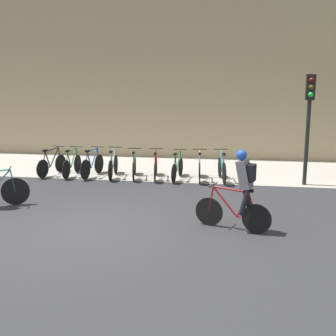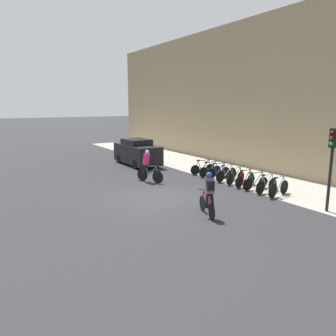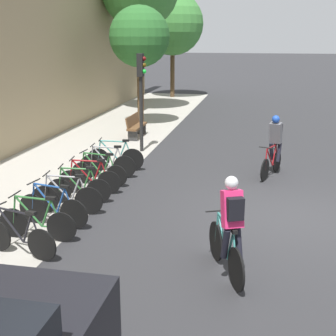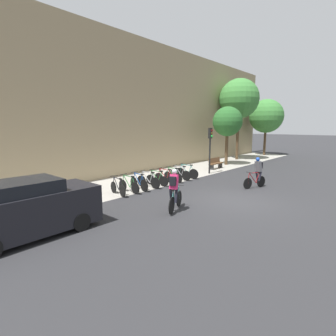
{
  "view_description": "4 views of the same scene",
  "coord_description": "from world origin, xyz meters",
  "px_view_note": "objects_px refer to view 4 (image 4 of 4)",
  "views": [
    {
      "loc": [
        3.07,
        -8.34,
        3.12
      ],
      "look_at": [
        1.48,
        1.95,
        0.99
      ],
      "focal_mm": 45.0,
      "sensor_mm": 36.0,
      "label": 1
    },
    {
      "loc": [
        12.66,
        -7.34,
        4.26
      ],
      "look_at": [
        -1.01,
        1.21,
        1.12
      ],
      "focal_mm": 35.0,
      "sensor_mm": 36.0,
      "label": 2
    },
    {
      "loc": [
        -10.21,
        0.73,
        3.95
      ],
      "look_at": [
        -0.36,
        2.75,
        1.08
      ],
      "focal_mm": 50.0,
      "sensor_mm": 36.0,
      "label": 3
    },
    {
      "loc": [
        -11.07,
        -5.57,
        3.52
      ],
      "look_at": [
        -0.8,
        3.54,
        1.29
      ],
      "focal_mm": 28.0,
      "sensor_mm": 36.0,
      "label": 4
    }
  ],
  "objects_px": {
    "parked_bike_1": "(129,185)",
    "parked_bike_6": "(173,176)",
    "parked_car": "(28,210)",
    "parked_bike_3": "(148,181)",
    "parked_bike_5": "(165,177)",
    "cyclist_pink": "(174,189)",
    "cyclist_grey": "(257,171)",
    "traffic_light_pole": "(210,142)",
    "parked_bike_7": "(180,174)",
    "parked_bike_0": "(118,188)",
    "bench": "(216,163)",
    "parked_bike_4": "(157,179)",
    "parked_bike_2": "(139,183)",
    "parked_bike_8": "(187,172)"
  },
  "relations": [
    {
      "from": "parked_bike_1",
      "to": "parked_bike_8",
      "type": "xyz_separation_m",
      "value": [
        5.06,
        0.0,
        0.02
      ]
    },
    {
      "from": "cyclist_pink",
      "to": "traffic_light_pole",
      "type": "distance_m",
      "value": 9.28
    },
    {
      "from": "parked_bike_1",
      "to": "bench",
      "type": "bearing_deg",
      "value": 3.89
    },
    {
      "from": "parked_bike_1",
      "to": "parked_bike_4",
      "type": "bearing_deg",
      "value": 0.02
    },
    {
      "from": "cyclist_pink",
      "to": "parked_bike_4",
      "type": "xyz_separation_m",
      "value": [
        2.96,
        3.84,
        -0.56
      ]
    },
    {
      "from": "bench",
      "to": "parked_bike_7",
      "type": "bearing_deg",
      "value": -173.06
    },
    {
      "from": "parked_bike_6",
      "to": "parked_car",
      "type": "xyz_separation_m",
      "value": [
        -9.38,
        -1.96,
        0.52
      ]
    },
    {
      "from": "parked_bike_6",
      "to": "parked_bike_3",
      "type": "bearing_deg",
      "value": 179.98
    },
    {
      "from": "parked_bike_1",
      "to": "parked_bike_4",
      "type": "distance_m",
      "value": 2.17
    },
    {
      "from": "parked_bike_1",
      "to": "parked_bike_8",
      "type": "height_order",
      "value": "parked_bike_8"
    },
    {
      "from": "traffic_light_pole",
      "to": "parked_car",
      "type": "height_order",
      "value": "traffic_light_pole"
    },
    {
      "from": "parked_car",
      "to": "parked_bike_5",
      "type": "bearing_deg",
      "value": 12.78
    },
    {
      "from": "cyclist_pink",
      "to": "parked_bike_1",
      "type": "distance_m",
      "value": 3.96
    },
    {
      "from": "parked_car",
      "to": "parked_bike_3",
      "type": "bearing_deg",
      "value": 15.24
    },
    {
      "from": "parked_bike_8",
      "to": "cyclist_pink",
      "type": "bearing_deg",
      "value": -146.71
    },
    {
      "from": "parked_bike_4",
      "to": "parked_bike_7",
      "type": "bearing_deg",
      "value": 0.01
    },
    {
      "from": "parked_bike_8",
      "to": "parked_bike_2",
      "type": "bearing_deg",
      "value": -180.0
    },
    {
      "from": "parked_bike_5",
      "to": "traffic_light_pole",
      "type": "relative_size",
      "value": 0.48
    },
    {
      "from": "bench",
      "to": "parked_car",
      "type": "height_order",
      "value": "parked_car"
    },
    {
      "from": "cyclist_grey",
      "to": "traffic_light_pole",
      "type": "relative_size",
      "value": 0.52
    },
    {
      "from": "parked_bike_7",
      "to": "cyclist_pink",
      "type": "bearing_deg",
      "value": -143.16
    },
    {
      "from": "parked_bike_1",
      "to": "parked_bike_6",
      "type": "bearing_deg",
      "value": -0.0
    },
    {
      "from": "cyclist_pink",
      "to": "traffic_light_pole",
      "type": "height_order",
      "value": "traffic_light_pole"
    },
    {
      "from": "cyclist_pink",
      "to": "parked_car",
      "type": "bearing_deg",
      "value": 159.29
    },
    {
      "from": "parked_bike_6",
      "to": "traffic_light_pole",
      "type": "relative_size",
      "value": 0.48
    },
    {
      "from": "cyclist_pink",
      "to": "parked_bike_7",
      "type": "relative_size",
      "value": 1.1
    },
    {
      "from": "parked_bike_0",
      "to": "traffic_light_pole",
      "type": "distance_m",
      "value": 8.56
    },
    {
      "from": "parked_bike_0",
      "to": "traffic_light_pole",
      "type": "bearing_deg",
      "value": -1.09
    },
    {
      "from": "bench",
      "to": "parked_bike_4",
      "type": "bearing_deg",
      "value": -175.02
    },
    {
      "from": "cyclist_pink",
      "to": "parked_car",
      "type": "relative_size",
      "value": 0.42
    },
    {
      "from": "parked_bike_1",
      "to": "parked_bike_7",
      "type": "xyz_separation_m",
      "value": [
        4.34,
        0.0,
        0.01
      ]
    },
    {
      "from": "parked_bike_4",
      "to": "bench",
      "type": "height_order",
      "value": "parked_bike_4"
    },
    {
      "from": "cyclist_grey",
      "to": "bench",
      "type": "xyz_separation_m",
      "value": [
        4.21,
        5.31,
        -0.48
      ]
    },
    {
      "from": "cyclist_grey",
      "to": "parked_car",
      "type": "relative_size",
      "value": 0.41
    },
    {
      "from": "parked_bike_4",
      "to": "traffic_light_pole",
      "type": "distance_m",
      "value": 5.78
    },
    {
      "from": "cyclist_grey",
      "to": "parked_bike_2",
      "type": "bearing_deg",
      "value": 136.3
    },
    {
      "from": "parked_bike_5",
      "to": "cyclist_pink",
      "type": "bearing_deg",
      "value": -133.81
    },
    {
      "from": "traffic_light_pole",
      "to": "parked_bike_1",
      "type": "bearing_deg",
      "value": 178.81
    },
    {
      "from": "parked_bike_6",
      "to": "parked_bike_7",
      "type": "relative_size",
      "value": 0.99
    },
    {
      "from": "parked_bike_6",
      "to": "parked_bike_0",
      "type": "bearing_deg",
      "value": 180.0
    },
    {
      "from": "cyclist_grey",
      "to": "parked_bike_5",
      "type": "relative_size",
      "value": 1.09
    },
    {
      "from": "parked_bike_2",
      "to": "parked_bike_4",
      "type": "height_order",
      "value": "parked_bike_2"
    },
    {
      "from": "parked_bike_7",
      "to": "traffic_light_pole",
      "type": "relative_size",
      "value": 0.49
    },
    {
      "from": "parked_bike_1",
      "to": "parked_bike_5",
      "type": "bearing_deg",
      "value": 0.0
    },
    {
      "from": "parked_bike_5",
      "to": "parked_car",
      "type": "relative_size",
      "value": 0.38
    },
    {
      "from": "parked_bike_3",
      "to": "parked_bike_7",
      "type": "height_order",
      "value": "parked_bike_7"
    },
    {
      "from": "cyclist_pink",
      "to": "parked_bike_6",
      "type": "height_order",
      "value": "cyclist_pink"
    },
    {
      "from": "parked_bike_5",
      "to": "parked_bike_6",
      "type": "distance_m",
      "value": 0.72
    },
    {
      "from": "parked_bike_2",
      "to": "parked_bike_3",
      "type": "relative_size",
      "value": 0.99
    },
    {
      "from": "cyclist_pink",
      "to": "cyclist_grey",
      "type": "xyz_separation_m",
      "value": [
        6.37,
        -0.8,
        0.0
      ]
    }
  ]
}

